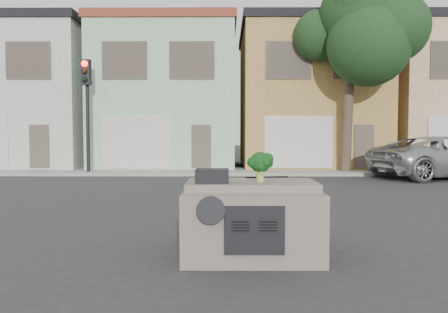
{
  "coord_description": "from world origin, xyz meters",
  "views": [
    {
      "loc": [
        -0.37,
        -9.65,
        1.83
      ],
      "look_at": [
        -0.43,
        0.5,
        1.3
      ],
      "focal_mm": 35.0,
      "sensor_mm": 36.0,
      "label": 1
    }
  ],
  "objects": [
    {
      "name": "silver_pickup",
      "position": [
        8.66,
        8.35,
        0.0
      ],
      "size": [
        6.73,
        4.4,
        1.72
      ],
      "primitive_type": "imported",
      "rotation": [
        0.0,
        0.0,
        1.84
      ],
      "color": "#ACAFB3",
      "rests_on": "ground"
    },
    {
      "name": "car_dashboard",
      "position": [
        0.0,
        -3.0,
        0.56
      ],
      "size": [
        2.0,
        1.8,
        1.12
      ],
      "primitive_type": "cube",
      "color": "#776A5D",
      "rests_on": "ground"
    },
    {
      "name": "broccoli",
      "position": [
        0.13,
        -3.23,
        1.35
      ],
      "size": [
        0.39,
        0.39,
        0.46
      ],
      "primitive_type": "cube",
      "rotation": [
        0.0,
        0.0,
        4.67
      ],
      "color": "#0E3510",
      "rests_on": "car_dashboard"
    },
    {
      "name": "sidewalk",
      "position": [
        0.0,
        10.5,
        0.07
      ],
      "size": [
        40.0,
        3.0,
        0.15
      ],
      "primitive_type": "cube",
      "color": "gray",
      "rests_on": "ground"
    },
    {
      "name": "townhouse_beige",
      "position": [
        11.5,
        14.5,
        3.77
      ],
      "size": [
        7.2,
        8.2,
        7.55
      ],
      "primitive_type": "cube",
      "color": "#D8B184",
      "rests_on": "ground"
    },
    {
      "name": "wiper_arm",
      "position": [
        0.28,
        -2.62,
        1.13
      ],
      "size": [
        0.69,
        0.15,
        0.02
      ],
      "primitive_type": "cube",
      "rotation": [
        0.0,
        0.0,
        0.17
      ],
      "color": "black",
      "rests_on": "car_dashboard"
    },
    {
      "name": "traffic_signal",
      "position": [
        -6.5,
        9.5,
        2.55
      ],
      "size": [
        0.4,
        0.4,
        5.1
      ],
      "primitive_type": "cube",
      "color": "black",
      "rests_on": "ground"
    },
    {
      "name": "instrument_hump",
      "position": [
        -0.58,
        -3.35,
        1.22
      ],
      "size": [
        0.48,
        0.38,
        0.2
      ],
      "primitive_type": "cube",
      "color": "black",
      "rests_on": "car_dashboard"
    },
    {
      "name": "townhouse_mint",
      "position": [
        -3.5,
        14.5,
        3.77
      ],
      "size": [
        7.2,
        8.2,
        7.55
      ],
      "primitive_type": "cube",
      "color": "#A1D0AA",
      "rests_on": "ground"
    },
    {
      "name": "townhouse_tan",
      "position": [
        4.0,
        14.5,
        3.77
      ],
      "size": [
        7.2,
        8.2,
        7.55
      ],
      "primitive_type": "cube",
      "color": "#B38A47",
      "rests_on": "ground"
    },
    {
      "name": "tree_near",
      "position": [
        5.0,
        9.8,
        4.25
      ],
      "size": [
        4.4,
        4.0,
        8.5
      ],
      "primitive_type": "cube",
      "color": "#1C3B1A",
      "rests_on": "ground"
    },
    {
      "name": "ground_plane",
      "position": [
        0.0,
        0.0,
        0.0
      ],
      "size": [
        120.0,
        120.0,
        0.0
      ],
      "primitive_type": "plane",
      "color": "#303033",
      "rests_on": "ground"
    },
    {
      "name": "townhouse_white",
      "position": [
        -11.0,
        14.5,
        3.77
      ],
      "size": [
        7.2,
        8.2,
        7.55
      ],
      "primitive_type": "cube",
      "color": "beige",
      "rests_on": "ground"
    }
  ]
}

